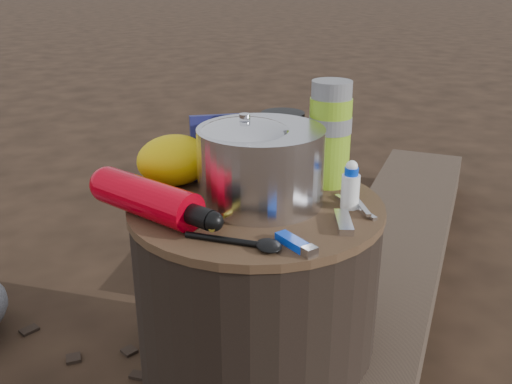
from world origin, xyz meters
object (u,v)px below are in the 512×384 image
object	(u,v)px
thermos	(330,134)
travel_mug	(282,144)
camping_pot	(245,162)
fuel_bottle	(147,198)
log_main	(393,254)
stump	(256,303)

from	to	relation	value
thermos	travel_mug	size ratio (longest dim) A/B	1.60
camping_pot	fuel_bottle	bearing A→B (deg)	179.37
log_main	travel_mug	size ratio (longest dim) A/B	12.58
travel_mug	fuel_bottle	bearing A→B (deg)	-157.19
log_main	thermos	bearing A→B (deg)	-101.32
camping_pot	fuel_bottle	xyz separation A→B (m)	(-0.19, 0.00, -0.05)
thermos	travel_mug	world-z (taller)	thermos
fuel_bottle	travel_mug	bearing A→B (deg)	-8.59
camping_pot	travel_mug	world-z (taller)	camping_pot
camping_pot	thermos	distance (m)	0.21
stump	fuel_bottle	distance (m)	0.34
log_main	thermos	size ratio (longest dim) A/B	7.88
stump	travel_mug	size ratio (longest dim) A/B	3.66
fuel_bottle	stump	bearing A→B (deg)	-33.83
camping_pot	travel_mug	xyz separation A→B (m)	(0.13, 0.14, -0.02)
log_main	thermos	distance (m)	0.69
stump	camping_pot	size ratio (longest dim) A/B	2.94
stump	travel_mug	world-z (taller)	travel_mug
log_main	travel_mug	distance (m)	0.67
thermos	log_main	bearing A→B (deg)	36.66
fuel_bottle	camping_pot	bearing A→B (deg)	-32.02
log_main	fuel_bottle	distance (m)	0.94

